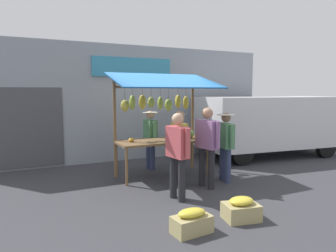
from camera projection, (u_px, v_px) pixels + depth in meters
The scene contains 11 objects.
ground_plane at pixel (163, 176), 7.57m from camera, with size 40.00×40.00×0.00m, color #38383D.
street_backdrop at pixel (130, 103), 9.32m from camera, with size 9.00×0.30×3.40m.
market_stall at pixel (162, 112), 7.46m from camera, with size 2.50×1.46×2.50m.
vendor_with_sunhat at pixel (150, 135), 8.14m from camera, with size 0.40×0.67×1.54m.
shopper_with_ponytail at pixel (226, 142), 7.01m from camera, with size 0.41×0.67×1.57m.
shopper_in_grey_tee at pixel (179, 143), 6.65m from camera, with size 0.28×0.69×1.63m.
shopper_with_shopping_bag at pixel (178, 150), 5.79m from camera, with size 0.29×0.70×1.65m.
shopper_in_striped_shirt at pixel (207, 141), 6.55m from camera, with size 0.31×0.71×1.71m.
parked_van at pixel (265, 121), 9.76m from camera, with size 4.58×2.33×1.88m.
produce_crate_near at pixel (192, 222), 4.49m from camera, with size 0.60×0.38×0.36m.
produce_crate_side at pixel (241, 209), 4.95m from camera, with size 0.61×0.50×0.37m.
Camera 1 is at (3.09, 6.72, 2.04)m, focal length 33.22 mm.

